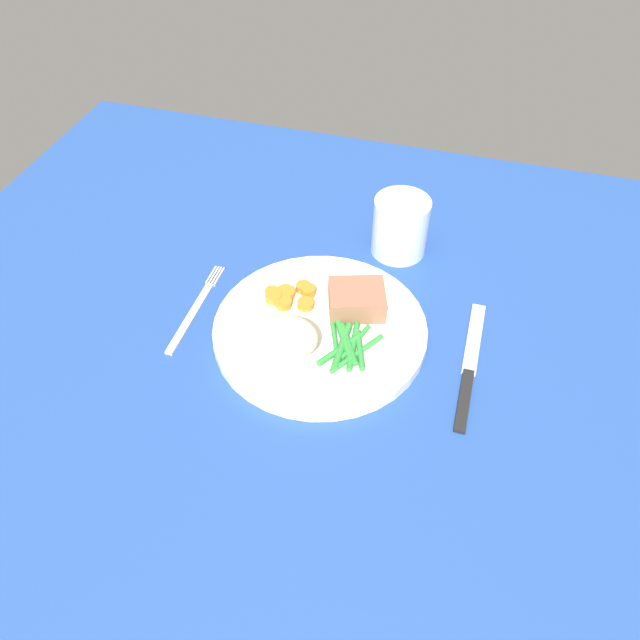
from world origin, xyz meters
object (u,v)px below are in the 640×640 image
(knife, at_px, (469,367))
(water_glass, at_px, (400,230))
(dinner_plate, at_px, (320,330))
(fork, at_px, (196,308))
(meat_portion, at_px, (357,300))

(knife, xyz_separation_m, water_glass, (-0.13, 0.19, 0.03))
(dinner_plate, relative_size, knife, 1.31)
(water_glass, bearing_deg, dinner_plate, -108.03)
(water_glass, bearing_deg, knife, -57.01)
(water_glass, bearing_deg, fork, -140.07)
(fork, xyz_separation_m, knife, (0.36, -0.00, -0.00))
(meat_portion, xyz_separation_m, knife, (0.15, -0.05, -0.03))
(meat_portion, distance_m, knife, 0.16)
(fork, bearing_deg, meat_portion, 10.24)
(dinner_plate, distance_m, fork, 0.17)
(dinner_plate, bearing_deg, meat_portion, 49.40)
(meat_portion, bearing_deg, water_glass, 80.09)
(meat_portion, height_order, fork, meat_portion)
(fork, xyz_separation_m, water_glass, (0.23, 0.19, 0.03))
(knife, bearing_deg, dinner_plate, 174.66)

